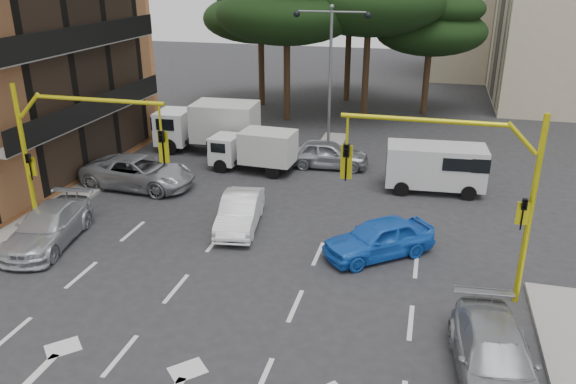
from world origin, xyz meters
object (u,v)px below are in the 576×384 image
at_px(street_lamp_center, 331,53).
at_px(car_white_hatch, 240,212).
at_px(signal_mast_left, 66,146).
at_px(car_blue_compact, 379,238).
at_px(car_silver_cross_b, 327,154).
at_px(car_silver_wagon, 48,227).
at_px(car_silver_cross_a, 139,172).
at_px(box_truck_a, 208,127).
at_px(van_white, 435,168).
at_px(signal_mast_right, 470,180).
at_px(car_silver_parked, 495,358).
at_px(box_truck_b, 253,151).

distance_m(street_lamp_center, car_white_hatch, 12.13).
bearing_deg(signal_mast_left, car_blue_compact, 10.04).
bearing_deg(car_silver_cross_b, car_silver_wagon, 138.86).
bearing_deg(car_silver_cross_a, car_white_hatch, -114.08).
bearing_deg(car_blue_compact, car_silver_cross_a, -147.47).
relative_size(car_blue_compact, car_silver_wagon, 0.86).
xyz_separation_m(car_white_hatch, car_blue_compact, (5.60, -1.01, 0.03)).
xyz_separation_m(car_blue_compact, car_silver_wagon, (-12.10, -2.12, -0.01)).
bearing_deg(box_truck_a, car_white_hatch, -153.92).
bearing_deg(van_white, car_white_hatch, -55.01).
xyz_separation_m(car_silver_cross_a, car_silver_cross_b, (8.08, 5.04, -0.02)).
height_order(street_lamp_center, car_silver_wagon, street_lamp_center).
bearing_deg(car_silver_cross_b, signal_mast_right, -154.19).
distance_m(signal_mast_right, car_blue_compact, 4.60).
height_order(car_silver_cross_b, box_truck_a, box_truck_a).
distance_m(car_blue_compact, car_silver_cross_a, 12.36).
bearing_deg(van_white, car_silver_parked, 3.02).
relative_size(signal_mast_left, car_silver_wagon, 1.26).
bearing_deg(car_silver_cross_a, car_silver_parked, -121.04).
bearing_deg(box_truck_b, signal_mast_right, -130.66).
bearing_deg(van_white, car_silver_cross_a, -81.56).
bearing_deg(car_silver_cross_b, box_truck_b, 109.09).
bearing_deg(car_blue_compact, car_silver_parked, -8.10).
bearing_deg(street_lamp_center, box_truck_a, -162.88).
relative_size(street_lamp_center, car_silver_cross_a, 1.45).
height_order(signal_mast_right, car_silver_wagon, signal_mast_right).
xyz_separation_m(car_white_hatch, car_silver_wagon, (-6.50, -3.13, 0.02)).
distance_m(car_silver_wagon, box_truck_b, 10.90).
height_order(signal_mast_left, box_truck_a, signal_mast_left).
xyz_separation_m(car_silver_wagon, car_silver_cross_a, (0.41, 6.16, 0.05)).
bearing_deg(car_silver_wagon, box_truck_b, 53.37).
height_order(car_silver_wagon, box_truck_a, box_truck_a).
distance_m(signal_mast_left, car_white_hatch, 6.88).
height_order(signal_mast_right, car_silver_cross_a, signal_mast_right).
bearing_deg(signal_mast_left, van_white, 35.26).
relative_size(street_lamp_center, box_truck_b, 1.77).
xyz_separation_m(car_silver_wagon, van_white, (13.93, 9.20, 0.42)).
xyz_separation_m(car_blue_compact, car_silver_cross_a, (-11.69, 4.03, 0.05)).
height_order(car_silver_cross_b, box_truck_b, box_truck_b).
height_order(street_lamp_center, car_white_hatch, street_lamp_center).
bearing_deg(signal_mast_right, car_white_hatch, 160.45).
height_order(signal_mast_right, street_lamp_center, street_lamp_center).
distance_m(car_silver_cross_a, car_silver_cross_b, 9.53).
xyz_separation_m(signal_mast_right, car_silver_cross_a, (-14.38, 5.97, -3.14)).
distance_m(car_white_hatch, car_silver_wagon, 7.22).
distance_m(signal_mast_right, car_white_hatch, 9.37).
bearing_deg(van_white, street_lamp_center, -134.34).
bearing_deg(van_white, signal_mast_left, -58.99).
bearing_deg(street_lamp_center, car_silver_wagon, -119.36).
xyz_separation_m(car_white_hatch, box_truck_a, (-5.01, 9.06, 0.74)).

